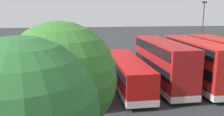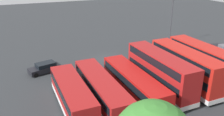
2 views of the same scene
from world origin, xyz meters
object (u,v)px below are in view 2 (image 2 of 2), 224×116
bus_double_decker_near_end (203,61)px  bus_double_decker_third (160,71)px  bus_double_decker_second (185,67)px  bus_single_deck_fourth (134,83)px  bus_single_deck_sixth (72,94)px  bus_single_deck_fifth (101,89)px  lamp_post_tall (171,18)px  car_hatchback_silver (45,68)px

bus_double_decker_near_end → bus_double_decker_third: bearing=2.9°
bus_double_decker_third → bus_double_decker_second: bearing=177.5°
bus_single_deck_fourth → bus_single_deck_sixth: same height
bus_single_deck_fifth → bus_single_deck_sixth: bearing=-1.7°
bus_single_deck_fourth → lamp_post_tall: (-15.51, -14.30, 3.51)m
bus_single_deck_sixth → lamp_post_tall: lamp_post_tall is taller
bus_double_decker_third → bus_single_deck_fifth: bearing=-0.3°
bus_double_decker_near_end → lamp_post_tall: bearing=-109.8°
bus_double_decker_second → lamp_post_tall: size_ratio=1.27×
bus_double_decker_near_end → lamp_post_tall: lamp_post_tall is taller
bus_single_deck_fourth → car_hatchback_silver: (8.46, -10.75, -0.92)m
bus_single_deck_fifth → lamp_post_tall: (-19.44, -14.09, 3.50)m
bus_single_deck_sixth → car_hatchback_silver: size_ratio=2.21×
bus_double_decker_near_end → bus_single_deck_fourth: size_ratio=0.95×
car_hatchback_silver → bus_single_deck_sixth: bearing=97.3°
bus_double_decker_near_end → bus_single_deck_fourth: bearing=2.8°
bus_single_deck_fifth → lamp_post_tall: bearing=-144.1°
lamp_post_tall → bus_single_deck_fourth: bearing=42.7°
lamp_post_tall → car_hatchback_silver: bearing=8.4°
bus_single_deck_fourth → bus_single_deck_sixth: 7.12m
bus_single_deck_fourth → bus_single_deck_fifth: 3.93m
bus_double_decker_near_end → bus_single_deck_fifth: 14.51m
bus_single_deck_fourth → bus_double_decker_second: bearing=-179.9°
bus_single_deck_fifth → car_hatchback_silver: bus_single_deck_fifth is taller
bus_double_decker_near_end → lamp_post_tall: (-4.96, -13.77, 2.68)m
car_hatchback_silver → bus_double_decker_third: bearing=138.7°
bus_double_decker_near_end → bus_single_deck_fifth: (14.48, 0.32, -0.83)m
car_hatchback_silver → lamp_post_tall: bearing=-171.6°
car_hatchback_silver → lamp_post_tall: lamp_post_tall is taller
bus_double_decker_second → bus_single_deck_sixth: bus_double_decker_second is taller
car_hatchback_silver → bus_double_decker_near_end: bearing=151.7°
bus_single_deck_fourth → bus_single_deck_sixth: size_ratio=1.14×
bus_double_decker_second → car_hatchback_silver: bus_double_decker_second is taller
bus_double_decker_near_end → car_hatchback_silver: (19.01, -10.23, -1.75)m
bus_double_decker_near_end → bus_single_deck_fourth: 10.60m
bus_single_deck_sixth → lamp_post_tall: (-22.62, -13.99, 3.51)m
bus_double_decker_near_end → bus_single_deck_sixth: bearing=0.7°
bus_single_deck_fifth → car_hatchback_silver: 11.51m
bus_double_decker_second → bus_single_deck_fourth: size_ratio=0.96×
bus_double_decker_second → bus_double_decker_third: 3.59m
bus_double_decker_second → lamp_post_tall: bearing=-120.3°
bus_single_deck_fifth → lamp_post_tall: lamp_post_tall is taller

